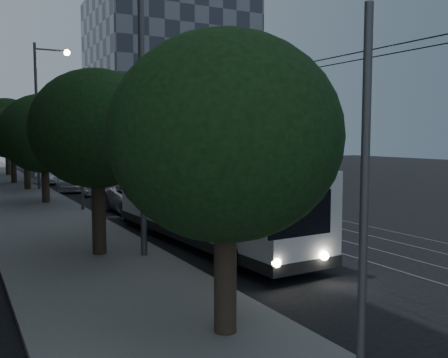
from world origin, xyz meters
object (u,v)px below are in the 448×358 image
streetlamp_near (154,64)px  streetlamp_far (43,103)px  car_white_c (48,174)px  car_white_d (62,173)px  car_white_b (80,179)px  trolleybus (205,201)px  pickup_silver (140,199)px  car_white_a (96,183)px

streetlamp_near → streetlamp_far: size_ratio=0.99×
car_white_c → car_white_d: (1.60, 2.51, -0.13)m
car_white_b → streetlamp_near: streetlamp_near is taller
trolleybus → car_white_c: 26.74m
streetlamp_far → car_white_d: bearing=71.6°
trolleybus → car_white_b: bearing=87.1°
streetlamp_far → trolleybus: bearing=-83.7°
trolleybus → streetlamp_near: 5.29m
trolleybus → car_white_b: 20.52m
pickup_silver → car_white_d: size_ratio=1.52×
car_white_a → streetlamp_near: bearing=-87.9°
car_white_d → car_white_c: bearing=-112.5°
car_white_a → car_white_b: (-0.37, 3.19, 0.05)m
trolleybus → car_white_a: trolleybus is taller
car_white_b → car_white_c: car_white_b is taller
car_white_b → car_white_c: bearing=125.8°
car_white_b → streetlamp_far: bearing=-170.8°
trolleybus → streetlamp_near: size_ratio=1.12×
pickup_silver → car_white_b: car_white_b is taller
trolleybus → streetlamp_far: 21.77m
trolleybus → car_white_a: 17.33m
trolleybus → pickup_silver: 7.75m
car_white_d → pickup_silver: bearing=-80.5°
car_white_c → streetlamp_far: (-1.08, -5.56, 5.48)m
car_white_a → streetlamp_near: (-2.68, -18.49, 5.45)m
car_white_c → car_white_d: car_white_c is taller
car_white_c → streetlamp_near: 28.42m
trolleybus → pickup_silver: trolleybus is taller
car_white_c → streetlamp_far: bearing=-86.7°
trolleybus → car_white_a: size_ratio=2.68×
car_white_a → car_white_d: car_white_a is taller
trolleybus → car_white_d: size_ratio=3.15×
car_white_a → streetlamp_far: bearing=135.3°
pickup_silver → car_white_c: bearing=97.4°
car_white_a → streetlamp_far: 7.21m
car_white_c → streetlamp_near: bearing=-77.9°
car_white_a → car_white_b: car_white_b is taller
streetlamp_near → car_white_c: bearing=87.8°
car_white_b → streetlamp_near: 22.46m
car_white_d → streetlamp_far: 10.18m
trolleybus → streetlamp_near: (-2.32, -1.18, 4.60)m
car_white_c → streetlamp_near: streetlamp_near is taller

